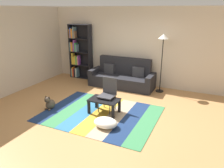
{
  "coord_description": "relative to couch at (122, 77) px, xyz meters",
  "views": [
    {
      "loc": [
        2.36,
        -4.77,
        2.6
      ],
      "look_at": [
        -0.02,
        0.38,
        0.65
      ],
      "focal_mm": 34.98,
      "sensor_mm": 36.0,
      "label": 1
    }
  ],
  "objects": [
    {
      "name": "bookshelf",
      "position": [
        -1.98,
        0.28,
        0.67
      ],
      "size": [
        0.9,
        0.28,
        2.07
      ],
      "color": "black",
      "rests_on": "ground_plane"
    },
    {
      "name": "tv_remote",
      "position": [
        0.48,
        -2.13,
        0.07
      ],
      "size": [
        0.06,
        0.15,
        0.02
      ],
      "primitive_type": "cube",
      "rotation": [
        0.0,
        0.0,
        -0.09
      ],
      "color": "black",
      "rests_on": "coffee_table"
    },
    {
      "name": "standing_lamp",
      "position": [
        1.33,
        0.06,
        1.23
      ],
      "size": [
        0.32,
        0.32,
        1.88
      ],
      "color": "black",
      "rests_on": "ground_plane"
    },
    {
      "name": "back_wall",
      "position": [
        0.39,
        0.53,
        1.01
      ],
      "size": [
        6.8,
        0.1,
        2.7
      ],
      "primitive_type": "cube",
      "color": "beige",
      "rests_on": "ground_plane"
    },
    {
      "name": "coffee_table",
      "position": [
        0.38,
        -2.16,
        -0.01
      ],
      "size": [
        0.77,
        0.49,
        0.39
      ],
      "color": "black",
      "rests_on": "rug"
    },
    {
      "name": "pouf",
      "position": [
        0.74,
        -2.8,
        -0.22
      ],
      "size": [
        0.57,
        0.43,
        0.22
      ],
      "primitive_type": "ellipsoid",
      "color": "white",
      "rests_on": "rug"
    },
    {
      "name": "left_wall",
      "position": [
        -3.01,
        -1.27,
        1.01
      ],
      "size": [
        0.1,
        5.5,
        2.7
      ],
      "primitive_type": "cube",
      "color": "beige",
      "rests_on": "ground_plane"
    },
    {
      "name": "dog",
      "position": [
        -1.09,
        -2.56,
        -0.18
      ],
      "size": [
        0.22,
        0.35,
        0.4
      ],
      "color": "#473D33",
      "rests_on": "ground_plane"
    },
    {
      "name": "folding_chair",
      "position": [
        0.39,
        -1.94,
        0.2
      ],
      "size": [
        0.4,
        0.4,
        0.9
      ],
      "rotation": [
        0.0,
        0.0,
        -0.78
      ],
      "color": "#38383D",
      "rests_on": "ground_plane"
    },
    {
      "name": "ground_plane",
      "position": [
        0.39,
        -2.02,
        -0.34
      ],
      "size": [
        14.0,
        14.0,
        0.0
      ],
      "primitive_type": "plane",
      "color": "#B27F4C"
    },
    {
      "name": "rug",
      "position": [
        0.31,
        -2.24,
        -0.33
      ],
      "size": [
        2.91,
        2.23,
        0.01
      ],
      "color": "navy",
      "rests_on": "ground_plane"
    },
    {
      "name": "couch",
      "position": [
        0.0,
        0.0,
        0.0
      ],
      "size": [
        2.26,
        0.8,
        1.0
      ],
      "color": "black",
      "rests_on": "ground_plane"
    }
  ]
}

